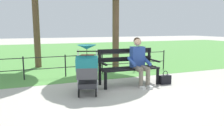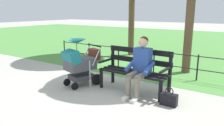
% 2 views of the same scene
% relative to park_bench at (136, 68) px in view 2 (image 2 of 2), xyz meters
% --- Properties ---
extents(ground_plane, '(60.00, 60.00, 0.00)m').
position_rel_park_bench_xyz_m(ground_plane, '(0.82, 0.12, -0.53)').
color(ground_plane, '#ADA89E').
extents(grass_lawn, '(40.00, 16.00, 0.01)m').
position_rel_park_bench_xyz_m(grass_lawn, '(0.82, -8.68, -0.52)').
color(grass_lawn, '#518E42').
rests_on(grass_lawn, ground).
extents(park_bench, '(1.61, 0.63, 0.96)m').
position_rel_park_bench_xyz_m(park_bench, '(0.00, 0.00, 0.00)').
color(park_bench, black).
rests_on(park_bench, ground).
extents(person_on_bench, '(0.54, 0.74, 1.28)m').
position_rel_park_bench_xyz_m(person_on_bench, '(-0.22, 0.22, 0.15)').
color(person_on_bench, slate).
rests_on(person_on_bench, ground).
extents(stroller, '(0.72, 0.98, 1.15)m').
position_rel_park_bench_xyz_m(stroller, '(1.27, 0.47, 0.07)').
color(stroller, black).
rests_on(stroller, ground).
extents(handbag, '(0.32, 0.14, 0.37)m').
position_rel_park_bench_xyz_m(handbag, '(-0.95, 0.39, -0.40)').
color(handbag, black).
rests_on(handbag, ground).
extents(park_fence, '(6.15, 0.04, 0.70)m').
position_rel_park_bench_xyz_m(park_fence, '(0.82, -1.54, -0.11)').
color(park_fence, black).
rests_on(park_fence, ground).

